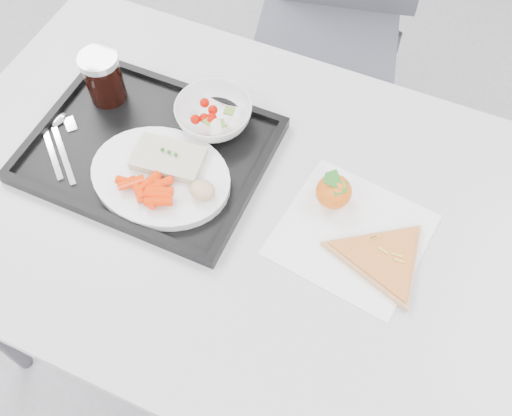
{
  "coord_description": "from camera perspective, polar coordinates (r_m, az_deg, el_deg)",
  "views": [
    {
      "loc": [
        0.27,
        -0.2,
        1.65
      ],
      "look_at": [
        0.05,
        0.29,
        0.77
      ],
      "focal_mm": 40.0,
      "sensor_mm": 36.0,
      "label": 1
    }
  ],
  "objects": [
    {
      "name": "bread_roll",
      "position": [
        1.02,
        -5.39,
        1.78
      ],
      "size": [
        0.06,
        0.05,
        0.03
      ],
      "color": "beige",
      "rests_on": "dinner_plate"
    },
    {
      "name": "salad_bowl",
      "position": [
        1.14,
        -4.25,
        9.34
      ],
      "size": [
        0.15,
        0.15,
        0.05
      ],
      "color": "white",
      "rests_on": "tray"
    },
    {
      "name": "pizza_slice",
      "position": [
        1.02,
        12.57,
        -4.95
      ],
      "size": [
        0.25,
        0.25,
        0.02
      ],
      "color": "tan",
      "rests_on": "napkin"
    },
    {
      "name": "dinner_plate",
      "position": [
        1.08,
        -9.5,
        3.12
      ],
      "size": [
        0.27,
        0.27,
        0.02
      ],
      "color": "white",
      "rests_on": "tray"
    },
    {
      "name": "tangerine",
      "position": [
        1.04,
        7.79,
        1.64
      ],
      "size": [
        0.08,
        0.08,
        0.07
      ],
      "color": "orange",
      "rests_on": "napkin"
    },
    {
      "name": "salad_contents",
      "position": [
        1.11,
        -4.08,
        8.54
      ],
      "size": [
        0.1,
        0.08,
        0.02
      ],
      "color": "#B40A00",
      "rests_on": "salad_bowl"
    },
    {
      "name": "carrot_pile",
      "position": [
        1.04,
        -10.6,
        1.8
      ],
      "size": [
        0.12,
        0.08,
        0.03
      ],
      "color": "#F73204",
      "rests_on": "dinner_plate"
    },
    {
      "name": "room",
      "position": [
        0.42,
        -23.58,
        16.59
      ],
      "size": [
        6.04,
        7.04,
        2.84
      ],
      "color": "gray",
      "rests_on": "ground"
    },
    {
      "name": "chair",
      "position": [
        1.77,
        8.1,
        19.11
      ],
      "size": [
        0.51,
        0.51,
        0.93
      ],
      "color": "#3D3E46",
      "rests_on": "ground"
    },
    {
      "name": "napkin",
      "position": [
        1.04,
        9.54,
        -2.64
      ],
      "size": [
        0.28,
        0.27,
        0.0
      ],
      "color": "white",
      "rests_on": "table"
    },
    {
      "name": "cola_glass",
      "position": [
        1.2,
        -15.03,
        12.58
      ],
      "size": [
        0.08,
        0.08,
        0.11
      ],
      "color": "black",
      "rests_on": "tray"
    },
    {
      "name": "fish_fillet",
      "position": [
        1.08,
        -8.73,
        4.96
      ],
      "size": [
        0.14,
        0.1,
        0.03
      ],
      "color": "beige",
      "rests_on": "dinner_plate"
    },
    {
      "name": "table",
      "position": [
        1.12,
        -2.0,
        -0.87
      ],
      "size": [
        1.2,
        0.8,
        0.75
      ],
      "color": "silver",
      "rests_on": "ground"
    },
    {
      "name": "tray",
      "position": [
        1.14,
        -10.62,
        5.64
      ],
      "size": [
        0.45,
        0.35,
        0.03
      ],
      "color": "black",
      "rests_on": "table"
    },
    {
      "name": "cutlery",
      "position": [
        1.19,
        -19.09,
        6.54
      ],
      "size": [
        0.15,
        0.15,
        0.01
      ],
      "color": "silver",
      "rests_on": "tray"
    }
  ]
}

